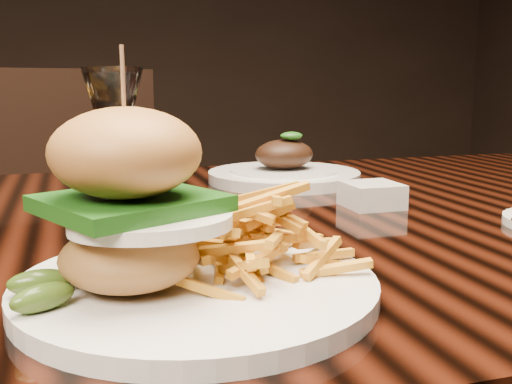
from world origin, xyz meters
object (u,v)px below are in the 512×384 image
object	(u,v)px
dining_table	(224,275)
chair_far	(96,226)
burger_plate	(189,235)
far_dish	(284,172)
wine_glass	(114,112)

from	to	relation	value
dining_table	chair_far	world-z (taller)	chair_far
burger_plate	far_dish	xyz separation A→B (m)	(0.26, 0.49, -0.03)
far_dish	dining_table	bearing A→B (deg)	-125.73
chair_far	far_dish	bearing A→B (deg)	-86.19
far_dish	chair_far	xyz separation A→B (m)	(-0.29, 0.66, -0.23)
burger_plate	far_dish	world-z (taller)	burger_plate
burger_plate	chair_far	bearing A→B (deg)	78.04
wine_glass	far_dish	xyz separation A→B (m)	(0.29, 0.26, -0.12)
far_dish	burger_plate	bearing A→B (deg)	-117.53
dining_table	wine_glass	size ratio (longest dim) A/B	8.73
wine_glass	chair_far	world-z (taller)	chair_far
wine_glass	burger_plate	bearing A→B (deg)	-81.25
wine_glass	chair_far	distance (m)	0.98
burger_plate	chair_far	size ratio (longest dim) A/B	0.30
dining_table	burger_plate	size ratio (longest dim) A/B	5.60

